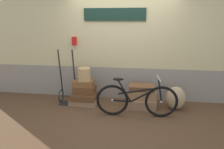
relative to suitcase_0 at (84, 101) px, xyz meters
The scene contains 13 objects.
ground 0.92m from the suitcase_0, 18.20° to the right, with size 10.24×5.20×0.06m, color #513823.
station_building 1.66m from the suitcase_0, 32.58° to the left, with size 8.24×0.74×2.70m.
suitcase_0 is the anchor object (origin of this frame).
suitcase_1 0.14m from the suitcase_0, 75.00° to the right, with size 0.57×0.39×0.14m, color brown.
suitcase_2 0.29m from the suitcase_0, 17.38° to the left, with size 0.49×0.31×0.18m, color brown.
suitcase_3 0.45m from the suitcase_0, 111.85° to the left, with size 0.46×0.30×0.14m, color brown.
suitcase_4 1.33m from the suitcase_0, ahead, with size 0.65×0.42×0.21m, color #937051.
suitcase_5 1.38m from the suitcase_0, ahead, with size 0.61×0.41×0.21m, color #9E754C.
suitcase_6 1.40m from the suitcase_0, ahead, with size 0.56×0.34×0.11m, color brown.
wicker_basket 0.67m from the suitcase_0, ahead, with size 0.29×0.29×0.29m, color tan.
luggage_trolley 0.46m from the suitcase_0, behind, with size 0.42×0.37×1.29m.
burlap_sack 2.10m from the suitcase_0, ahead, with size 0.42×0.35×0.53m, color tan.
bicycle 1.34m from the suitcase_0, 19.94° to the right, with size 1.66×0.46×0.84m.
Camera 1 is at (0.36, -3.86, 1.91)m, focal length 31.07 mm.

